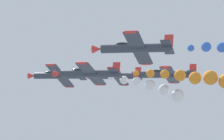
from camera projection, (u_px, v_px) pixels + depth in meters
airplane_lead at (58, 76)px, 81.42m from camera, size 8.92×10.35×4.12m
smoke_trail_lead at (155, 88)px, 76.90m from camera, size 2.30×14.93×4.79m
airplane_left_inner at (88, 74)px, 69.60m from camera, size 9.17×10.35×3.50m
airplane_right_inner at (116, 76)px, 88.15m from camera, size 9.12×10.35×3.57m
airplane_left_outer at (167, 74)px, 76.62m from camera, size 9.34×10.35×3.22m
airplane_right_outer at (134, 48)px, 58.69m from camera, size 9.05×10.35×3.79m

